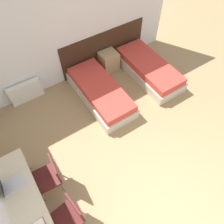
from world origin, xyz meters
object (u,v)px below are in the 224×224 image
object	(u,v)px
nightstand	(109,61)
chair_near_notebook	(69,216)
bed_near_window	(100,93)
chair_near_laptop	(49,175)
bed_near_door	(149,69)
laptop	(9,184)

from	to	relation	value
nightstand	chair_near_notebook	world-z (taller)	chair_near_notebook
bed_near_window	chair_near_laptop	world-z (taller)	chair_near_laptop
bed_near_door	chair_near_laptop	distance (m)	3.58
chair_near_laptop	bed_near_window	bearing A→B (deg)	40.80
bed_near_window	bed_near_door	world-z (taller)	same
bed_near_door	laptop	distance (m)	4.11
chair_near_laptop	bed_near_door	bearing A→B (deg)	26.67
chair_near_notebook	laptop	bearing A→B (deg)	116.64
laptop	chair_near_laptop	bearing A→B (deg)	-5.85
bed_near_window	laptop	size ratio (longest dim) A/B	5.43
bed_near_door	nightstand	size ratio (longest dim) A/B	3.84
bed_near_window	chair_near_laptop	bearing A→B (deg)	-143.73
bed_near_window	chair_near_notebook	bearing A→B (deg)	-131.13
bed_near_door	chair_near_notebook	bearing A→B (deg)	-147.57
chair_near_laptop	chair_near_notebook	xyz separation A→B (m)	(-0.00, -0.75, 0.00)
chair_near_laptop	laptop	world-z (taller)	laptop
nightstand	chair_near_notebook	bearing A→B (deg)	-131.74
laptop	bed_near_window	bearing A→B (deg)	27.84
nightstand	laptop	xyz separation A→B (m)	(-3.11, -2.08, 0.58)
bed_near_door	chair_near_notebook	world-z (taller)	chair_near_notebook
nightstand	chair_near_notebook	size ratio (longest dim) A/B	0.59
bed_near_door	bed_near_window	bearing A→B (deg)	180.00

